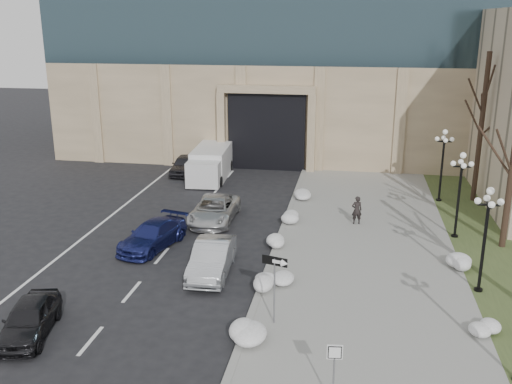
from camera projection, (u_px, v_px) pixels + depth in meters
sidewalk at (365, 269)px, 26.82m from camera, size 9.00×40.00×0.12m
curb at (271, 262)px, 27.56m from camera, size 0.30×40.00×0.14m
grass_strip at (511, 280)px, 25.76m from camera, size 4.00×40.00×0.10m
car_a at (29, 319)px, 21.15m from camera, size 2.42×4.21×1.35m
car_b at (212, 258)px, 26.28m from camera, size 1.87×4.73×1.53m
car_c at (153, 235)px, 29.34m from camera, size 2.99×4.97×1.35m
car_d at (214, 210)px, 33.17m from camera, size 2.43×5.15×1.42m
car_e at (185, 165)px, 43.51m from camera, size 1.86×4.24×1.42m
pedestrian at (357, 210)px, 32.40m from camera, size 0.67×0.52×1.64m
box_truck at (211, 164)px, 42.36m from camera, size 2.83×7.04×2.19m
one_way_sign at (279, 270)px, 21.23m from camera, size 1.06×0.49×2.87m
keep_sign at (334, 362)px, 16.83m from camera, size 0.47×0.10×2.19m
snow_clump_c at (248, 330)px, 21.07m from camera, size 1.10×1.60×0.36m
snow_clump_d at (274, 283)px, 24.88m from camera, size 1.10×1.60×0.36m
snow_clump_e at (279, 241)px, 29.63m from camera, size 1.10×1.60×0.36m
snow_clump_f at (297, 218)px, 33.00m from camera, size 1.10×1.60×0.36m
snow_clump_g at (301, 196)px, 37.25m from camera, size 1.10×1.60×0.36m
snow_clump_i at (483, 332)px, 20.93m from camera, size 1.10×1.60×0.36m
snow_clump_j at (453, 263)px, 26.95m from camera, size 1.10×1.60×0.36m
lamppost_b at (486, 226)px, 23.75m from camera, size 1.18×1.18×4.76m
lamppost_c at (460, 184)px, 29.88m from camera, size 1.18×1.18×4.76m
lamppost_d at (443, 156)px, 36.01m from camera, size 1.18×1.18×4.76m
tree_far at (483, 107)px, 35.23m from camera, size 3.20×3.20×9.50m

